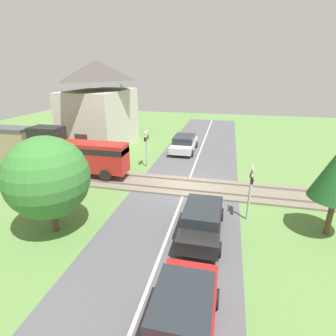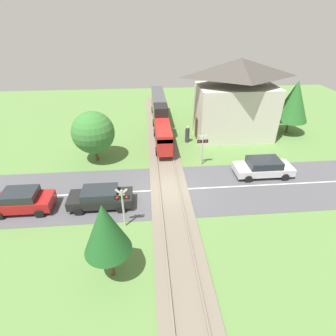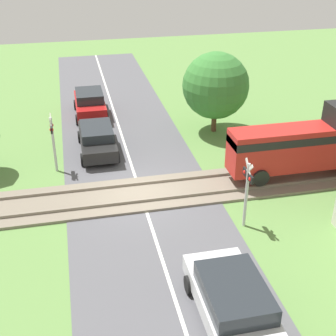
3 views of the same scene
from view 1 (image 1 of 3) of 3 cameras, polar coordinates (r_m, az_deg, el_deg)
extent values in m
plane|color=#5B8442|center=(16.63, 4.01, -4.19)|extent=(60.00, 60.00, 0.00)
cube|color=#515156|center=(16.63, 4.01, -4.16)|extent=(48.00, 6.40, 0.02)
cube|color=silver|center=(16.62, 4.01, -4.12)|extent=(48.00, 0.12, 0.00)
cube|color=#756B5B|center=(16.61, 4.01, -4.00)|extent=(2.80, 48.00, 0.12)
cube|color=slate|center=(15.91, 3.62, -4.67)|extent=(0.10, 48.00, 0.12)
cube|color=slate|center=(17.21, 4.40, -2.66)|extent=(0.10, 48.00, 0.12)
cube|color=red|center=(18.49, -18.68, 2.54)|extent=(1.35, 6.58, 1.90)
cube|color=black|center=(18.34, -18.87, 4.09)|extent=(1.37, 6.58, 0.36)
cube|color=black|center=(19.39, -24.88, 6.83)|extent=(1.35, 2.11, 0.90)
cylinder|color=black|center=(17.22, -13.51, -1.60)|extent=(0.14, 0.76, 0.76)
cylinder|color=black|center=(18.43, -11.59, 0.05)|extent=(0.14, 0.76, 0.76)
cylinder|color=black|center=(19.40, -24.78, -0.45)|extent=(0.14, 0.76, 0.76)
cylinder|color=black|center=(20.48, -22.43, 0.96)|extent=(0.14, 0.76, 0.76)
cylinder|color=black|center=(21.22, -30.94, 0.19)|extent=(0.14, 0.76, 0.76)
cylinder|color=black|center=(22.21, -28.49, 1.47)|extent=(0.14, 0.76, 0.76)
cube|color=black|center=(12.03, 7.35, -11.52)|extent=(4.23, 1.68, 0.61)
cube|color=#23282D|center=(11.75, 7.47, -9.32)|extent=(2.33, 1.55, 0.46)
cylinder|color=black|center=(13.44, 4.29, -9.20)|extent=(0.60, 0.18, 0.60)
cylinder|color=black|center=(13.34, 11.56, -9.84)|extent=(0.60, 0.18, 0.60)
cylinder|color=black|center=(11.16, 2.05, -16.10)|extent=(0.60, 0.18, 0.60)
cylinder|color=black|center=(11.05, 11.05, -16.99)|extent=(0.60, 0.18, 0.60)
cube|color=silver|center=(23.76, 3.52, 5.03)|extent=(4.55, 1.89, 0.57)
cube|color=#23282D|center=(23.61, 3.55, 6.35)|extent=(2.50, 1.74, 0.56)
cylinder|color=black|center=(22.31, 5.27, 3.16)|extent=(0.60, 0.18, 0.60)
cylinder|color=black|center=(22.61, 0.52, 3.50)|extent=(0.60, 0.18, 0.60)
cylinder|color=black|center=(25.12, 6.19, 5.14)|extent=(0.60, 0.18, 0.60)
cylinder|color=black|center=(25.39, 1.95, 5.42)|extent=(0.60, 0.18, 0.60)
cube|color=#A81919|center=(8.16, 3.12, -30.22)|extent=(3.88, 1.70, 0.71)
cube|color=#23282D|center=(7.69, 3.22, -27.34)|extent=(2.13, 1.56, 0.52)
cylinder|color=black|center=(9.36, -1.12, -24.87)|extent=(0.60, 0.18, 0.60)
cylinder|color=black|center=(9.22, 10.39, -26.19)|extent=(0.60, 0.18, 0.60)
cylinder|color=#B7B7B7|center=(13.20, 17.35, -5.58)|extent=(0.12, 0.12, 2.71)
cube|color=black|center=(12.85, 17.76, -2.11)|extent=(0.90, 0.08, 0.28)
sphere|color=red|center=(12.60, 17.84, -2.57)|extent=(0.18, 0.18, 0.18)
sphere|color=red|center=(13.10, 17.68, -1.66)|extent=(0.18, 0.18, 0.18)
cube|color=silver|center=(12.77, 17.87, -1.12)|extent=(0.72, 0.04, 0.72)
cube|color=silver|center=(12.77, 17.87, -1.12)|extent=(0.72, 0.04, 0.72)
cylinder|color=#B7B7B7|center=(19.71, -4.66, 4.03)|extent=(0.12, 0.12, 2.71)
cube|color=black|center=(19.48, -4.73, 6.47)|extent=(0.90, 0.08, 0.28)
sphere|color=red|center=(19.73, -4.50, 6.66)|extent=(0.18, 0.18, 0.18)
sphere|color=red|center=(19.24, -4.97, 6.27)|extent=(0.18, 0.18, 0.18)
cube|color=silver|center=(19.43, -4.75, 7.15)|extent=(0.72, 0.04, 0.72)
cube|color=silver|center=(19.43, -4.75, 7.15)|extent=(0.72, 0.04, 0.72)
cube|color=beige|center=(25.51, -14.29, 10.22)|extent=(7.58, 4.61, 5.25)
pyramid|color=#47423D|center=(25.13, -15.20, 19.89)|extent=(8.18, 4.97, 1.67)
cube|color=#472D1E|center=(22.60, -18.21, 4.42)|extent=(0.06, 1.10, 2.10)
cylinder|color=#333338|center=(21.26, -17.07, 2.64)|extent=(0.43, 0.43, 1.46)
sphere|color=beige|center=(21.02, -17.31, 4.87)|extent=(0.27, 0.27, 0.27)
cylinder|color=brown|center=(31.63, -9.55, 9.00)|extent=(0.24, 0.24, 1.45)
cone|color=#286628|center=(31.20, -9.86, 14.01)|extent=(3.44, 3.44, 4.12)
cylinder|color=brown|center=(13.22, -23.43, -10.28)|extent=(0.28, 0.28, 1.11)
sphere|color=#387A33|center=(12.35, -24.79, -1.91)|extent=(3.60, 3.60, 3.60)
cylinder|color=brown|center=(13.79, 31.78, -8.89)|extent=(0.24, 0.24, 1.79)
camera|label=2|loc=(19.65, 64.02, 23.28)|focal=28.00mm
camera|label=3|loc=(32.21, 14.96, 26.37)|focal=50.00mm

